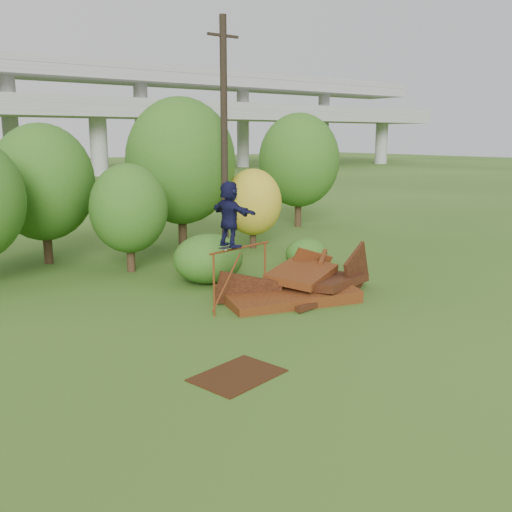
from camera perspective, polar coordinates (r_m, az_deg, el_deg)
ground at (r=16.10m, az=6.62°, el=-6.40°), size 240.00×240.00×0.00m
scrap_pile at (r=18.21m, az=4.25°, el=-3.10°), size 5.81×3.50×1.92m
grind_rail at (r=16.80m, az=-1.55°, el=-0.89°), size 2.49×0.58×1.86m
skateboard at (r=16.35m, az=-2.63°, el=0.92°), size 0.76×0.34×0.08m
skater at (r=16.20m, az=-2.66°, el=4.22°), size 0.71×1.78×1.87m
flat_plate at (r=12.48m, az=-1.85°, el=-11.83°), size 2.08×1.67×0.03m
tree_1 at (r=24.00m, az=-20.53°, el=6.90°), size 3.99×3.99×5.55m
tree_2 at (r=21.71m, az=-12.61°, el=4.65°), size 2.89×2.89×4.07m
tree_3 at (r=25.74m, az=-7.53°, el=9.36°), size 4.85×4.85×6.73m
tree_4 at (r=25.84m, az=-0.31°, el=5.40°), size 2.62×2.62×3.61m
tree_5 at (r=32.05m, az=4.31°, el=9.51°), size 4.48×4.48×6.29m
shrub_left at (r=19.87m, az=-4.79°, el=-0.26°), size 2.48×2.29×1.72m
shrub_right at (r=22.00m, az=5.08°, el=0.22°), size 1.68×1.54×1.19m
utility_pole at (r=23.21m, az=-3.20°, el=11.48°), size 1.40×0.28×9.59m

